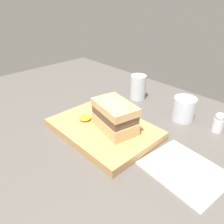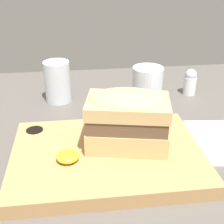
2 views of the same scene
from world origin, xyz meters
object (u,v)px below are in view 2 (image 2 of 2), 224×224
object	(u,v)px
wine_glass	(147,84)
water_glass	(58,84)
serving_board	(106,156)
salt_shaker	(190,82)
sandwich	(128,117)

from	to	relation	value
wine_glass	water_glass	bearing A→B (deg)	176.24
serving_board	salt_shaker	bearing A→B (deg)	47.51
serving_board	water_glass	xyz separation A→B (cm)	(-9.06, 27.11, 3.10)
sandwich	wine_glass	xyz separation A→B (cm)	(9.28, 24.46, -4.29)
serving_board	wine_glass	world-z (taller)	wine_glass
water_glass	serving_board	bearing A→B (deg)	-71.53
serving_board	water_glass	size ratio (longest dim) A/B	3.27
sandwich	water_glass	distance (cm)	29.19
serving_board	salt_shaker	size ratio (longest dim) A/B	4.84
serving_board	sandwich	xyz separation A→B (cm)	(3.83, 1.20, 6.88)
serving_board	wine_glass	xyz separation A→B (cm)	(13.11, 25.66, 2.58)
sandwich	salt_shaker	xyz separation A→B (cm)	(20.91, 25.80, -4.73)
serving_board	sandwich	world-z (taller)	sandwich
serving_board	salt_shaker	xyz separation A→B (cm)	(24.74, 27.00, 2.15)
water_glass	wine_glass	xyz separation A→B (cm)	(22.16, -1.46, -0.51)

